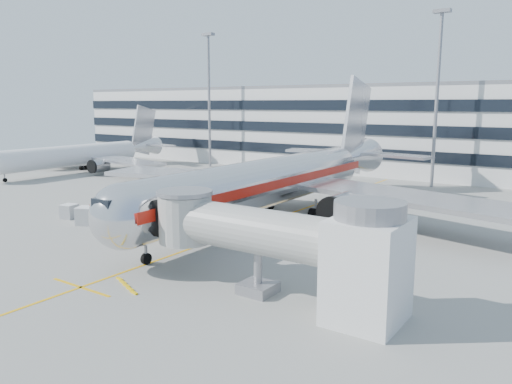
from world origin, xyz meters
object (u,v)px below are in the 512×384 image
Objects in this scene: belt_loader at (159,228)px; cargo_container_front at (112,224)px; cargo_container_right at (86,216)px; baggage_tug at (134,221)px; ramp_worker at (164,223)px; cargo_container_left at (69,211)px; main_jet at (280,179)px.

belt_loader is 4.74m from cargo_container_front.
cargo_container_right is (-9.06, -1.33, 0.24)m from belt_loader.
belt_loader is 3.02× the size of cargo_container_front.
cargo_container_front is (-1.17, -1.78, -0.12)m from baggage_tug.
cargo_container_front is 5.02m from ramp_worker.
cargo_container_left is 8.76m from cargo_container_front.
cargo_container_front is at bearing -154.03° from belt_loader.
ramp_worker is (-5.73, -12.06, -3.30)m from main_jet.
baggage_tug is at bearing 9.84° from cargo_container_right.
main_jet reaches higher than cargo_container_right.
main_jet is at bearing 43.84° from cargo_container_right.
baggage_tug is at bearing 56.57° from cargo_container_front.
main_jet reaches higher than baggage_tug.
cargo_container_left is (-12.90, -0.66, 0.10)m from belt_loader.
baggage_tug is at bearing -174.50° from belt_loader.
baggage_tug is 1.75× the size of ramp_worker.
main_jet is at bearing 56.30° from baggage_tug.
cargo_container_left is at bearing 170.73° from cargo_container_front.
belt_loader reaches higher than cargo_container_left.
baggage_tug reaches higher than cargo_container_front.
baggage_tug is 1.88× the size of cargo_container_left.
cargo_container_right is at bearing -170.16° from baggage_tug.
main_jet is 20.65m from cargo_container_right.
cargo_container_right is 9.21m from ramp_worker.
cargo_container_front is (4.81, -0.74, -0.08)m from cargo_container_right.
cargo_container_left is at bearing -177.06° from belt_loader.
main_jet is at bearing 66.20° from belt_loader.
baggage_tug is 3.17m from ramp_worker.
belt_loader is 2.92× the size of cargo_container_left.
baggage_tug is at bearing 156.07° from ramp_worker.
belt_loader is at bearing 5.50° from baggage_tug.
cargo_container_left is at bearing -177.87° from baggage_tug.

